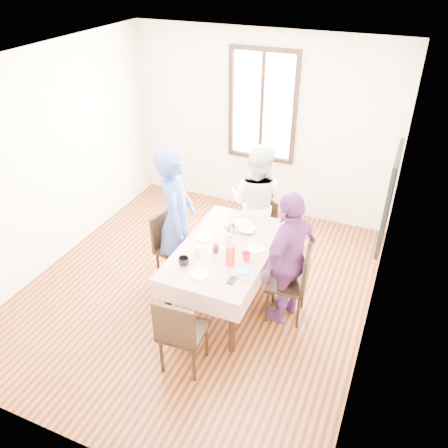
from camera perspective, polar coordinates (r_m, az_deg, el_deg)
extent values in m
plane|color=#33180A|center=(5.76, -3.31, -7.97)|extent=(4.50, 4.50, 0.00)
plane|color=beige|center=(6.92, 4.73, 12.01)|extent=(4.00, 0.00, 4.00)
plane|color=beige|center=(4.57, 19.26, -0.87)|extent=(0.00, 4.50, 4.50)
cube|color=black|center=(6.80, 4.78, 14.34)|extent=(1.02, 0.06, 1.62)
cube|color=white|center=(6.81, 4.81, 14.36)|extent=(0.90, 0.02, 1.50)
cube|color=red|center=(4.74, 19.86, 3.03)|extent=(0.04, 0.76, 0.96)
cube|color=black|center=(5.36, 0.21, -6.34)|extent=(0.86, 1.53, 0.75)
cube|color=#591209|center=(5.13, 0.22, -2.99)|extent=(0.98, 1.65, 0.01)
cube|color=black|center=(5.67, -5.90, -3.08)|extent=(0.48, 0.48, 0.91)
cube|color=black|center=(5.17, 7.82, -7.22)|extent=(0.46, 0.46, 0.91)
cube|color=black|center=(6.11, 4.07, -0.13)|extent=(0.46, 0.46, 0.91)
cube|color=black|center=(4.60, -5.05, -12.99)|extent=(0.45, 0.45, 0.91)
imported|color=#304588|center=(5.43, -5.97, 0.60)|extent=(0.63, 0.76, 1.77)
imported|color=silver|center=(5.93, 4.13, 2.56)|extent=(0.84, 0.70, 1.59)
imported|color=#632C6D|center=(4.97, 7.88, -4.16)|extent=(0.65, 1.00, 1.58)
imported|color=black|center=(4.86, -5.02, -4.63)|extent=(0.13, 0.13, 0.09)
imported|color=red|center=(4.91, 2.76, -4.05)|extent=(0.13, 0.13, 0.09)
imported|color=#0C7226|center=(5.37, 0.83, -0.58)|extent=(0.12, 0.12, 0.09)
imported|color=white|center=(5.39, 2.88, -0.74)|extent=(0.20, 0.20, 0.05)
cube|color=red|center=(4.81, 0.78, -3.92)|extent=(0.07, 0.07, 0.23)
cylinder|color=white|center=(4.70, 2.33, -6.20)|extent=(0.13, 0.13, 0.06)
cylinder|color=black|center=(5.03, -1.04, -3.08)|extent=(0.06, 0.06, 0.09)
cylinder|color=silver|center=(4.99, -3.32, -3.35)|extent=(0.07, 0.07, 0.10)
cube|color=black|center=(4.66, 0.98, -7.01)|extent=(0.07, 0.13, 0.01)
cylinder|color=silver|center=(5.14, 0.61, -1.90)|extent=(0.07, 0.07, 0.14)
cylinder|color=white|center=(5.29, -2.44, -1.63)|extent=(0.20, 0.20, 0.01)
cylinder|color=white|center=(5.11, 3.94, -3.04)|extent=(0.20, 0.20, 0.01)
cylinder|color=white|center=(5.57, 2.35, 0.21)|extent=(0.20, 0.20, 0.01)
cylinder|color=white|center=(4.74, -3.02, -6.20)|extent=(0.20, 0.20, 0.01)
cylinder|color=blue|center=(4.67, 2.34, -5.84)|extent=(0.12, 0.12, 0.01)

